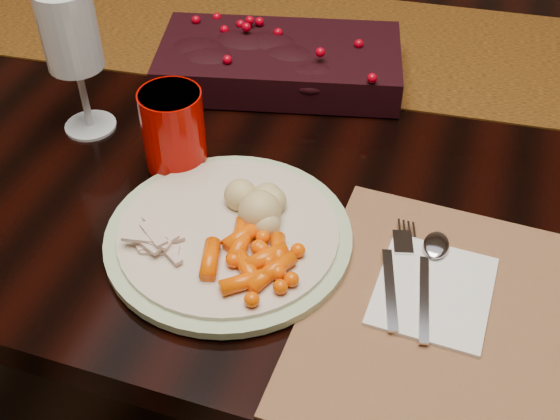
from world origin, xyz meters
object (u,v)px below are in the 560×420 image
(centerpiece, at_px, (280,57))
(red_cup, at_px, (173,130))
(wine_glass, at_px, (77,63))
(dining_table, at_px, (321,282))
(turkey_shreds, at_px, (159,239))
(mashed_potatoes, at_px, (253,200))
(napkin, at_px, (433,291))
(baby_carrots, at_px, (251,260))
(placemat_main, at_px, (533,346))
(dinner_plate, at_px, (229,235))

(centerpiece, relative_size, red_cup, 3.29)
(centerpiece, distance_m, wine_glass, 0.30)
(dining_table, bearing_deg, turkey_shreds, -107.83)
(mashed_potatoes, height_order, wine_glass, wine_glass)
(red_cup, bearing_deg, dining_table, 49.36)
(centerpiece, bearing_deg, dining_table, -29.04)
(dining_table, height_order, napkin, napkin)
(baby_carrots, xyz_separation_m, red_cup, (-0.16, 0.15, 0.03))
(napkin, bearing_deg, turkey_shreds, -170.58)
(placemat_main, bearing_deg, dining_table, 133.89)
(placemat_main, distance_m, mashed_potatoes, 0.34)
(mashed_potatoes, relative_size, turkey_shreds, 1.05)
(dining_table, distance_m, turkey_shreds, 0.54)
(dining_table, xyz_separation_m, centerpiece, (-0.10, 0.05, 0.41))
(placemat_main, relative_size, turkey_shreds, 5.97)
(wine_glass, bearing_deg, red_cup, -14.91)
(placemat_main, bearing_deg, turkey_shreds, -177.65)
(placemat_main, xyz_separation_m, red_cup, (-0.46, 0.15, 0.06))
(dinner_plate, relative_size, mashed_potatoes, 3.45)
(mashed_potatoes, distance_m, wine_glass, 0.31)
(placemat_main, distance_m, wine_glass, 0.64)
(mashed_potatoes, bearing_deg, red_cup, 150.49)
(centerpiece, bearing_deg, dinner_plate, -81.48)
(placemat_main, height_order, dinner_plate, dinner_plate)
(turkey_shreds, bearing_deg, placemat_main, 0.29)
(mashed_potatoes, height_order, napkin, mashed_potatoes)
(mashed_potatoes, bearing_deg, placemat_main, -13.17)
(dinner_plate, distance_m, napkin, 0.24)
(dining_table, height_order, baby_carrots, baby_carrots)
(wine_glass, bearing_deg, mashed_potatoes, -22.13)
(dinner_plate, height_order, mashed_potatoes, mashed_potatoes)
(centerpiece, relative_size, napkin, 2.55)
(wine_glass, bearing_deg, dining_table, 25.04)
(centerpiece, relative_size, wine_glass, 1.74)
(placemat_main, xyz_separation_m, baby_carrots, (-0.30, -0.00, 0.03))
(dining_table, xyz_separation_m, napkin, (0.19, -0.30, 0.38))
(mashed_potatoes, xyz_separation_m, napkin, (0.22, -0.04, -0.04))
(napkin, distance_m, wine_glass, 0.53)
(placemat_main, bearing_deg, centerpiece, 137.62)
(dinner_plate, bearing_deg, turkey_shreds, -145.49)
(dining_table, height_order, mashed_potatoes, mashed_potatoes)
(wine_glass, bearing_deg, napkin, -17.15)
(placemat_main, bearing_deg, mashed_potatoes, 168.89)
(centerpiece, bearing_deg, mashed_potatoes, -77.23)
(baby_carrots, height_order, wine_glass, wine_glass)
(dinner_plate, height_order, baby_carrots, baby_carrots)
(mashed_potatoes, distance_m, red_cup, 0.15)
(dining_table, bearing_deg, placemat_main, -48.17)
(dining_table, bearing_deg, dinner_plate, -98.59)
(napkin, bearing_deg, wine_glass, 164.96)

